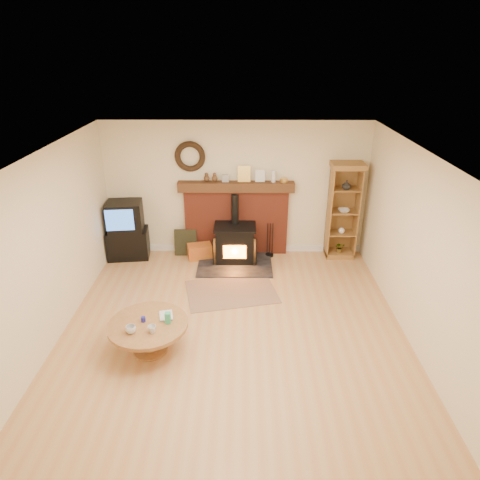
{
  "coord_description": "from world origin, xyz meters",
  "views": [
    {
      "loc": [
        0.15,
        -5.1,
        3.85
      ],
      "look_at": [
        0.09,
        1.0,
        1.04
      ],
      "focal_mm": 32.0,
      "sensor_mm": 36.0,
      "label": 1
    }
  ],
  "objects_px": {
    "wood_stove": "(235,245)",
    "tv_unit": "(127,231)",
    "curio_cabinet": "(343,211)",
    "coffee_table": "(148,329)"
  },
  "relations": [
    {
      "from": "wood_stove",
      "to": "coffee_table",
      "type": "distance_m",
      "value": 2.9
    },
    {
      "from": "wood_stove",
      "to": "tv_unit",
      "type": "xyz_separation_m",
      "value": [
        -2.1,
        0.19,
        0.19
      ]
    },
    {
      "from": "wood_stove",
      "to": "curio_cabinet",
      "type": "distance_m",
      "value": 2.16
    },
    {
      "from": "curio_cabinet",
      "to": "coffee_table",
      "type": "height_order",
      "value": "curio_cabinet"
    },
    {
      "from": "tv_unit",
      "to": "curio_cabinet",
      "type": "bearing_deg",
      "value": 1.18
    },
    {
      "from": "wood_stove",
      "to": "coffee_table",
      "type": "height_order",
      "value": "wood_stove"
    },
    {
      "from": "coffee_table",
      "to": "tv_unit",
      "type": "bearing_deg",
      "value": 108.96
    },
    {
      "from": "tv_unit",
      "to": "wood_stove",
      "type": "bearing_deg",
      "value": -5.31
    },
    {
      "from": "tv_unit",
      "to": "curio_cabinet",
      "type": "height_order",
      "value": "curio_cabinet"
    },
    {
      "from": "tv_unit",
      "to": "curio_cabinet",
      "type": "distance_m",
      "value": 4.17
    }
  ]
}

